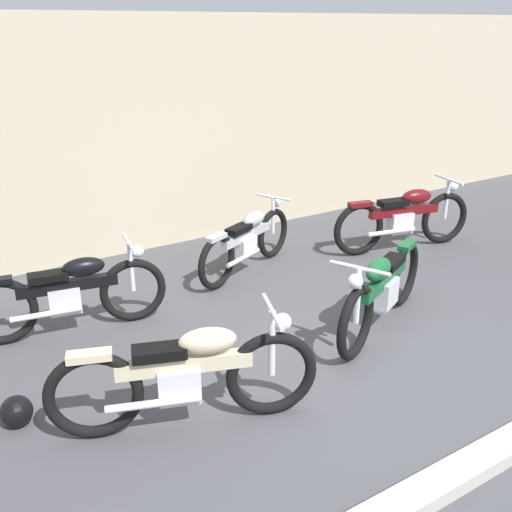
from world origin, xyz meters
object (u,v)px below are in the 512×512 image
Objects in this scene: motorcycle_green at (382,289)px; motorcycle_cream at (187,375)px; helmet at (16,411)px; motorcycle_maroon at (404,217)px; motorcycle_silver at (247,241)px; motorcycle_black at (70,293)px.

motorcycle_green is 2.45m from motorcycle_cream.
motorcycle_maroon is at bearing 12.31° from helmet.
motorcycle_cream is (-2.06, -2.45, 0.05)m from motorcycle_silver.
motorcycle_cream is (1.18, -0.74, 0.34)m from helmet.
motorcycle_black is 0.94× the size of motorcycle_maroon.
helmet is 0.13× the size of motorcycle_black.
helmet is 1.59m from motorcycle_black.
motorcycle_maroon is (4.37, 1.95, 0.01)m from motorcycle_cream.
motorcycle_black is 2.07m from motorcycle_cream.
helmet is at bearing -113.32° from motorcycle_black.
motorcycle_green is at bearing -103.75° from motorcycle_silver.
motorcycle_maroon is (1.95, 1.58, 0.01)m from motorcycle_green.
motorcycle_maroon is (4.71, -0.09, 0.03)m from motorcycle_black.
helmet is 3.64m from motorcycle_green.
motorcycle_black is at bearing 119.32° from motorcycle_cream.
motorcycle_green reaches higher than motorcycle_silver.
motorcycle_cream is at bearing -143.69° from motorcycle_maroon.
motorcycle_green is (3.61, -0.37, 0.33)m from helmet.
motorcycle_black is (0.84, 1.31, 0.31)m from helmet.
motorcycle_silver is 3.20m from motorcycle_cream.
helmet is 0.13× the size of motorcycle_cream.
motorcycle_maroon reaches higher than motorcycle_cream.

